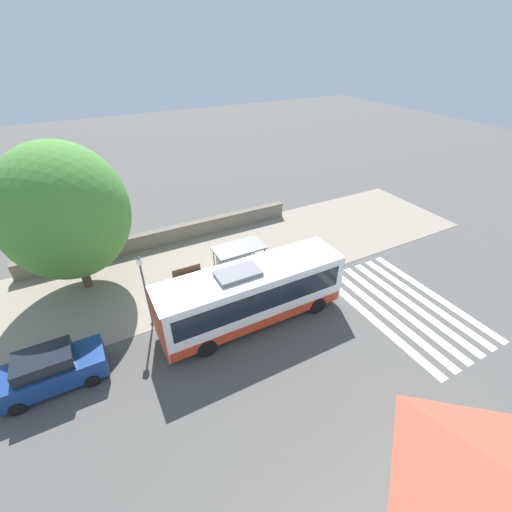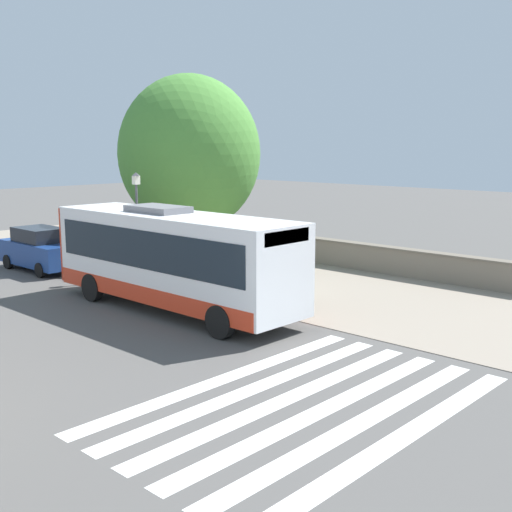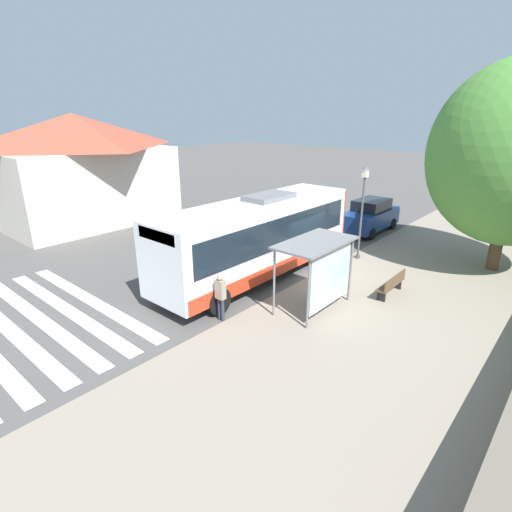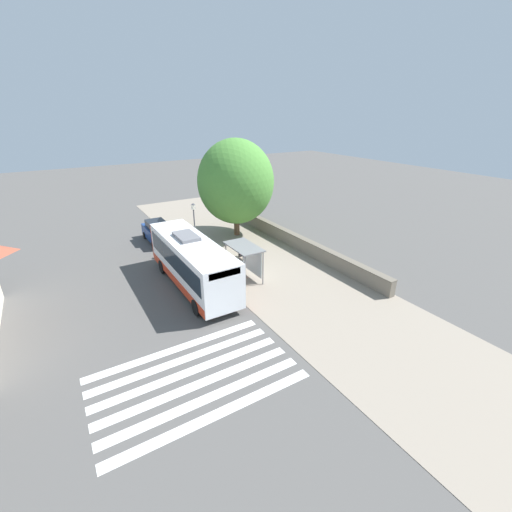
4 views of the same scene
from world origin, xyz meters
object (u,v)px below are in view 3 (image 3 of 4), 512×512
Objects in this scene: pedestrian at (221,293)px; street_lamp_near at (362,206)px; parked_car_behind_bus at (370,216)px; bus at (258,236)px; bench at (392,284)px; bus_shelter at (319,254)px.

street_lamp_near reaches higher than pedestrian.
street_lamp_near is at bearing 110.23° from parked_car_behind_bus.
bus reaches higher than bench.
bench is 4.73m from street_lamp_near.
parked_car_behind_bus is at bearing -58.75° from bench.
bus_shelter is 3.67m from bench.
pedestrian is 6.76m from bench.
bus is 5.47m from street_lamp_near.
pedestrian is at bearing 54.49° from bus_shelter.
street_lamp_near reaches higher than bench.
pedestrian is 0.39× the size of street_lamp_near.
bench is (-3.58, -5.71, -0.53)m from pedestrian.
parked_car_behind_bus is (3.16, -10.68, -1.18)m from bus_shelter.
bus_shelter is at bearing 165.23° from bus.
bench is at bearing 121.25° from parked_car_behind_bus.
bus_shelter is at bearing 61.46° from bench.
bus is 5.36× the size of bench.
street_lamp_near is 1.00× the size of parked_car_behind_bus.
bus_shelter is 6.07m from street_lamp_near.
bus is at bearing -14.77° from bus_shelter.
bus reaches higher than pedestrian.
bench is 0.42× the size of street_lamp_near.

